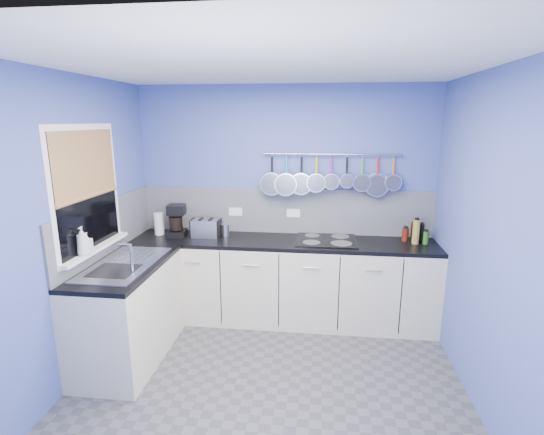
% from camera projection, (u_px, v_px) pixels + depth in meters
% --- Properties ---
extents(floor, '(3.20, 3.00, 0.02)m').
position_uv_depth(floor, '(267.00, 388.00, 3.33)').
color(floor, '#47474C').
rests_on(floor, ground).
extents(ceiling, '(3.20, 3.00, 0.02)m').
position_uv_depth(ceiling, '(266.00, 62.00, 2.74)').
color(ceiling, white).
rests_on(ceiling, ground).
extents(wall_back, '(3.20, 0.02, 2.50)m').
position_uv_depth(wall_back, '(285.00, 202.00, 4.49)').
color(wall_back, '#4455A5').
rests_on(wall_back, ground).
extents(wall_front, '(3.20, 0.02, 2.50)m').
position_uv_depth(wall_front, '(215.00, 353.00, 1.58)').
color(wall_front, '#4455A5').
rests_on(wall_front, ground).
extents(wall_left, '(0.02, 3.00, 2.50)m').
position_uv_depth(wall_left, '(66.00, 234.00, 3.22)').
color(wall_left, '#4455A5').
rests_on(wall_left, ground).
extents(wall_right, '(0.02, 3.00, 2.50)m').
position_uv_depth(wall_right, '(494.00, 249.00, 2.85)').
color(wall_right, '#4455A5').
rests_on(wall_right, ground).
extents(backsplash_back, '(3.20, 0.02, 0.50)m').
position_uv_depth(backsplash_back, '(284.00, 211.00, 4.49)').
color(backsplash_back, '#9FA1A7').
rests_on(backsplash_back, wall_back).
extents(backsplash_left, '(0.02, 1.80, 0.50)m').
position_uv_depth(backsplash_left, '(108.00, 227.00, 3.82)').
color(backsplash_left, '#9FA1A7').
rests_on(backsplash_left, wall_left).
extents(cabinet_run_back, '(3.20, 0.60, 0.86)m').
position_uv_depth(cabinet_run_back, '(282.00, 282.00, 4.38)').
color(cabinet_run_back, beige).
rests_on(cabinet_run_back, ground).
extents(worktop_back, '(3.20, 0.60, 0.04)m').
position_uv_depth(worktop_back, '(282.00, 242.00, 4.28)').
color(worktop_back, black).
rests_on(worktop_back, cabinet_run_back).
extents(cabinet_run_left, '(0.60, 1.20, 0.86)m').
position_uv_depth(cabinet_run_left, '(129.00, 313.00, 3.67)').
color(cabinet_run_left, beige).
rests_on(cabinet_run_left, ground).
extents(worktop_left, '(0.60, 1.20, 0.04)m').
position_uv_depth(worktop_left, '(125.00, 266.00, 3.56)').
color(worktop_left, black).
rests_on(worktop_left, cabinet_run_left).
extents(window_frame, '(0.01, 1.00, 1.10)m').
position_uv_depth(window_frame, '(87.00, 190.00, 3.44)').
color(window_frame, white).
rests_on(window_frame, wall_left).
extents(window_glass, '(0.01, 0.90, 1.00)m').
position_uv_depth(window_glass, '(88.00, 190.00, 3.44)').
color(window_glass, black).
rests_on(window_glass, wall_left).
extents(bamboo_blind, '(0.01, 0.90, 0.55)m').
position_uv_depth(bamboo_blind, '(86.00, 164.00, 3.38)').
color(bamboo_blind, '#AE8041').
rests_on(bamboo_blind, wall_left).
extents(window_sill, '(0.10, 0.98, 0.03)m').
position_uv_depth(window_sill, '(96.00, 248.00, 3.55)').
color(window_sill, white).
rests_on(window_sill, wall_left).
extents(sink_unit, '(0.50, 0.95, 0.01)m').
position_uv_depth(sink_unit, '(124.00, 264.00, 3.56)').
color(sink_unit, silver).
rests_on(sink_unit, worktop_left).
extents(mixer_tap, '(0.12, 0.08, 0.26)m').
position_uv_depth(mixer_tap, '(131.00, 258.00, 3.33)').
color(mixer_tap, silver).
rests_on(mixer_tap, worktop_left).
extents(socket_left, '(0.15, 0.01, 0.09)m').
position_uv_depth(socket_left, '(236.00, 212.00, 4.55)').
color(socket_left, white).
rests_on(socket_left, backsplash_back).
extents(socket_right, '(0.15, 0.01, 0.09)m').
position_uv_depth(socket_right, '(293.00, 213.00, 4.47)').
color(socket_right, white).
rests_on(socket_right, backsplash_back).
extents(pot_rail, '(1.45, 0.02, 0.02)m').
position_uv_depth(pot_rail, '(332.00, 154.00, 4.25)').
color(pot_rail, silver).
rests_on(pot_rail, wall_back).
extents(soap_bottle_a, '(0.11, 0.11, 0.24)m').
position_uv_depth(soap_bottle_a, '(82.00, 241.00, 3.31)').
color(soap_bottle_a, white).
rests_on(soap_bottle_a, window_sill).
extents(soap_bottle_b, '(0.09, 0.10, 0.17)m').
position_uv_depth(soap_bottle_b, '(87.00, 243.00, 3.37)').
color(soap_bottle_b, white).
rests_on(soap_bottle_b, window_sill).
extents(paper_towel, '(0.13, 0.13, 0.24)m').
position_uv_depth(paper_towel, '(159.00, 224.00, 4.46)').
color(paper_towel, white).
rests_on(paper_towel, worktop_back).
extents(coffee_maker, '(0.21, 0.23, 0.34)m').
position_uv_depth(coffee_maker, '(176.00, 221.00, 4.39)').
color(coffee_maker, black).
rests_on(coffee_maker, worktop_back).
extents(toaster, '(0.30, 0.18, 0.19)m').
position_uv_depth(toaster, '(206.00, 228.00, 4.38)').
color(toaster, silver).
rests_on(toaster, worktop_back).
extents(canister, '(0.10, 0.10, 0.13)m').
position_uv_depth(canister, '(225.00, 230.00, 4.41)').
color(canister, silver).
rests_on(canister, worktop_back).
extents(hob, '(0.62, 0.55, 0.01)m').
position_uv_depth(hob, '(326.00, 240.00, 4.26)').
color(hob, black).
rests_on(hob, worktop_back).
extents(pan_0, '(0.25, 0.08, 0.44)m').
position_uv_depth(pan_0, '(272.00, 175.00, 4.37)').
color(pan_0, silver).
rests_on(pan_0, pot_rail).
extents(pan_1, '(0.25, 0.13, 0.44)m').
position_uv_depth(pan_1, '(287.00, 174.00, 4.35)').
color(pan_1, silver).
rests_on(pan_1, pot_rail).
extents(pan_2, '(0.24, 0.09, 0.43)m').
position_uv_depth(pan_2, '(301.00, 174.00, 4.33)').
color(pan_2, silver).
rests_on(pan_2, pot_rail).
extents(pan_3, '(0.20, 0.11, 0.39)m').
position_uv_depth(pan_3, '(316.00, 173.00, 4.31)').
color(pan_3, silver).
rests_on(pan_3, pot_rail).
extents(pan_4, '(0.17, 0.10, 0.36)m').
position_uv_depth(pan_4, '(331.00, 172.00, 4.28)').
color(pan_4, silver).
rests_on(pan_4, pot_rail).
extents(pan_5, '(0.15, 0.12, 0.34)m').
position_uv_depth(pan_5, '(347.00, 171.00, 4.26)').
color(pan_5, silver).
rests_on(pan_5, pot_rail).
extents(pan_6, '(0.19, 0.08, 0.38)m').
position_uv_depth(pan_6, '(362.00, 173.00, 4.25)').
color(pan_6, silver).
rests_on(pan_6, pot_rail).
extents(pan_7, '(0.25, 0.07, 0.44)m').
position_uv_depth(pan_7, '(377.00, 176.00, 4.24)').
color(pan_7, silver).
rests_on(pan_7, pot_rail).
extents(pan_8, '(0.18, 0.08, 0.37)m').
position_uv_depth(pan_8, '(393.00, 173.00, 4.21)').
color(pan_8, silver).
rests_on(pan_8, pot_rail).
extents(condiment_0, '(0.06, 0.06, 0.18)m').
position_uv_depth(condiment_0, '(421.00, 233.00, 4.20)').
color(condiment_0, black).
rests_on(condiment_0, worktop_back).
extents(condiment_1, '(0.07, 0.07, 0.21)m').
position_uv_depth(condiment_1, '(414.00, 232.00, 4.20)').
color(condiment_1, black).
rests_on(condiment_1, worktop_back).
extents(condiment_2, '(0.07, 0.07, 0.14)m').
position_uv_depth(condiment_2, '(405.00, 235.00, 4.23)').
color(condiment_2, '#4C190C').
rests_on(condiment_2, worktop_back).
extents(condiment_3, '(0.06, 0.06, 0.13)m').
position_uv_depth(condiment_3, '(426.00, 238.00, 4.12)').
color(condiment_3, '#265919').
rests_on(condiment_3, worktop_back).
extents(condiment_4, '(0.07, 0.07, 0.25)m').
position_uv_depth(condiment_4, '(416.00, 232.00, 4.12)').
color(condiment_4, olive).
rests_on(condiment_4, worktop_back).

